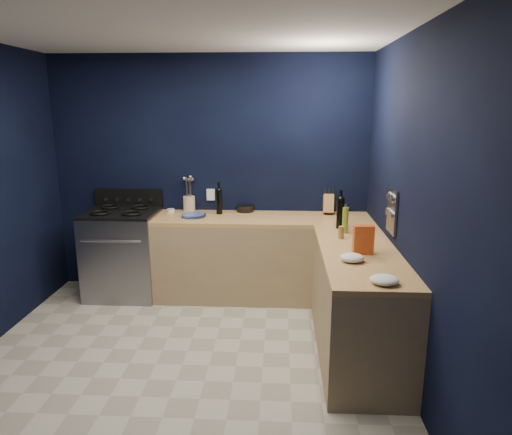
# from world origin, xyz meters

# --- Properties ---
(floor) EXTENTS (3.50, 3.50, 0.02)m
(floor) POSITION_xyz_m (0.00, 0.00, -0.01)
(floor) COLOR #AAA595
(floor) RESTS_ON ground
(ceiling) EXTENTS (3.50, 3.50, 0.02)m
(ceiling) POSITION_xyz_m (0.00, 0.00, 2.61)
(ceiling) COLOR silver
(ceiling) RESTS_ON ground
(wall_back) EXTENTS (3.50, 0.02, 2.60)m
(wall_back) POSITION_xyz_m (0.00, 1.76, 1.30)
(wall_back) COLOR black
(wall_back) RESTS_ON ground
(wall_right) EXTENTS (0.02, 3.50, 2.60)m
(wall_right) POSITION_xyz_m (1.76, 0.00, 1.30)
(wall_right) COLOR black
(wall_right) RESTS_ON ground
(wall_front) EXTENTS (3.50, 0.02, 2.60)m
(wall_front) POSITION_xyz_m (0.00, -1.76, 1.30)
(wall_front) COLOR black
(wall_front) RESTS_ON ground
(cab_back) EXTENTS (2.30, 0.63, 0.86)m
(cab_back) POSITION_xyz_m (0.60, 1.44, 0.43)
(cab_back) COLOR #A3865B
(cab_back) RESTS_ON floor
(top_back) EXTENTS (2.30, 0.63, 0.04)m
(top_back) POSITION_xyz_m (0.60, 1.44, 0.88)
(top_back) COLOR olive
(top_back) RESTS_ON cab_back
(cab_right) EXTENTS (0.63, 1.67, 0.86)m
(cab_right) POSITION_xyz_m (1.44, 0.29, 0.43)
(cab_right) COLOR #A3865B
(cab_right) RESTS_ON floor
(top_right) EXTENTS (0.63, 1.67, 0.04)m
(top_right) POSITION_xyz_m (1.44, 0.29, 0.88)
(top_right) COLOR olive
(top_right) RESTS_ON cab_right
(gas_range) EXTENTS (0.76, 0.66, 0.92)m
(gas_range) POSITION_xyz_m (-0.93, 1.42, 0.46)
(gas_range) COLOR gray
(gas_range) RESTS_ON floor
(oven_door) EXTENTS (0.59, 0.02, 0.42)m
(oven_door) POSITION_xyz_m (-0.93, 1.10, 0.45)
(oven_door) COLOR black
(oven_door) RESTS_ON gas_range
(cooktop) EXTENTS (0.76, 0.66, 0.03)m
(cooktop) POSITION_xyz_m (-0.93, 1.42, 0.94)
(cooktop) COLOR black
(cooktop) RESTS_ON gas_range
(backguard) EXTENTS (0.76, 0.06, 0.20)m
(backguard) POSITION_xyz_m (-0.93, 1.72, 1.04)
(backguard) COLOR black
(backguard) RESTS_ON gas_range
(spice_panel) EXTENTS (0.02, 0.28, 0.38)m
(spice_panel) POSITION_xyz_m (1.74, 0.55, 1.18)
(spice_panel) COLOR gray
(spice_panel) RESTS_ON wall_right
(wall_outlet) EXTENTS (0.09, 0.02, 0.13)m
(wall_outlet) POSITION_xyz_m (0.00, 1.74, 1.08)
(wall_outlet) COLOR white
(wall_outlet) RESTS_ON wall_back
(plate_stack) EXTENTS (0.25, 0.25, 0.03)m
(plate_stack) POSITION_xyz_m (-0.14, 1.41, 0.92)
(plate_stack) COLOR #39599F
(plate_stack) RESTS_ON top_back
(ramekin) EXTENTS (0.10, 0.10, 0.03)m
(ramekin) POSITION_xyz_m (-0.44, 1.63, 0.92)
(ramekin) COLOR white
(ramekin) RESTS_ON top_back
(utensil_crock) EXTENTS (0.16, 0.16, 0.17)m
(utensil_crock) POSITION_xyz_m (-0.24, 1.69, 0.98)
(utensil_crock) COLOR beige
(utensil_crock) RESTS_ON top_back
(wine_bottle_back) EXTENTS (0.07, 0.07, 0.27)m
(wine_bottle_back) POSITION_xyz_m (0.12, 1.56, 1.04)
(wine_bottle_back) COLOR black
(wine_bottle_back) RESTS_ON top_back
(lemon_basket) EXTENTS (0.24, 0.24, 0.07)m
(lemon_basket) POSITION_xyz_m (0.39, 1.69, 0.94)
(lemon_basket) COLOR black
(lemon_basket) RESTS_ON top_back
(knife_block) EXTENTS (0.12, 0.25, 0.25)m
(knife_block) POSITION_xyz_m (1.31, 1.66, 1.00)
(knife_block) COLOR olive
(knife_block) RESTS_ON top_back
(wine_bottle_right) EXTENTS (0.08, 0.08, 0.29)m
(wine_bottle_right) POSITION_xyz_m (1.36, 1.02, 1.05)
(wine_bottle_right) COLOR black
(wine_bottle_right) RESTS_ON top_right
(oil_bottle) EXTENTS (0.07, 0.07, 0.24)m
(oil_bottle) POSITION_xyz_m (1.39, 0.86, 1.02)
(oil_bottle) COLOR olive
(oil_bottle) RESTS_ON top_right
(spice_jar_near) EXTENTS (0.06, 0.06, 0.11)m
(spice_jar_near) POSITION_xyz_m (1.33, 0.66, 0.96)
(spice_jar_near) COLOR olive
(spice_jar_near) RESTS_ON top_right
(spice_jar_far) EXTENTS (0.05, 0.05, 0.09)m
(spice_jar_far) POSITION_xyz_m (1.46, 0.44, 0.95)
(spice_jar_far) COLOR olive
(spice_jar_far) RESTS_ON top_right
(crouton_bag) EXTENTS (0.16, 0.08, 0.23)m
(crouton_bag) POSITION_xyz_m (1.44, 0.23, 1.02)
(crouton_bag) COLOR #B70E0C
(crouton_bag) RESTS_ON top_right
(towel_front) EXTENTS (0.22, 0.20, 0.06)m
(towel_front) POSITION_xyz_m (1.33, 0.03, 0.93)
(towel_front) COLOR white
(towel_front) RESTS_ON top_right
(towel_end) EXTENTS (0.23, 0.21, 0.06)m
(towel_end) POSITION_xyz_m (1.48, -0.41, 0.93)
(towel_end) COLOR white
(towel_end) RESTS_ON top_right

